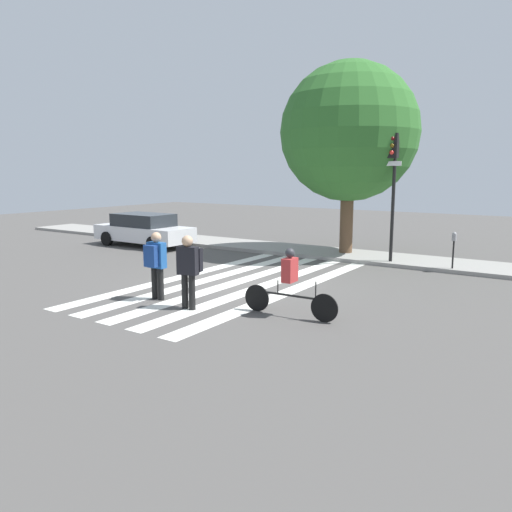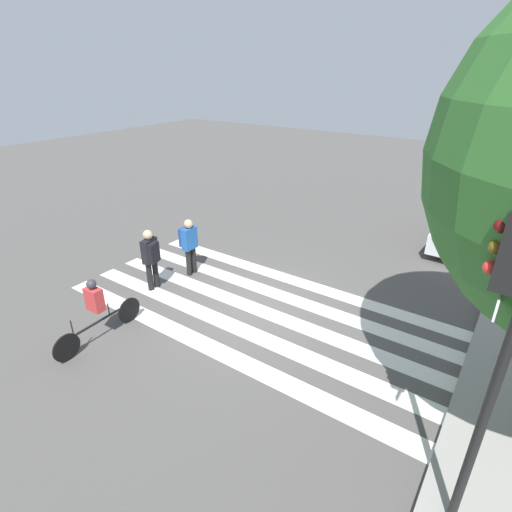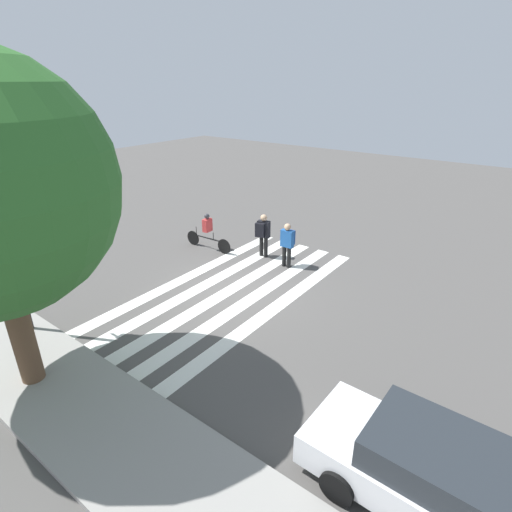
{
  "view_description": "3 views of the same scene",
  "coord_description": "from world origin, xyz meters",
  "px_view_note": "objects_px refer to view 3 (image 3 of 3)",
  "views": [
    {
      "loc": [
        8.68,
        -11.93,
        3.3
      ],
      "look_at": [
        1.04,
        -0.42,
        0.97
      ],
      "focal_mm": 35.0,
      "sensor_mm": 36.0,
      "label": 1
    },
    {
      "loc": [
        7.36,
        5.19,
        5.87
      ],
      "look_at": [
        -1.04,
        -0.67,
        0.95
      ],
      "focal_mm": 28.0,
      "sensor_mm": 36.0,
      "label": 2
    },
    {
      "loc": [
        -8.09,
        9.31,
        6.73
      ],
      "look_at": [
        -0.89,
        -0.26,
        1.42
      ],
      "focal_mm": 28.0,
      "sensor_mm": 36.0,
      "label": 3
    }
  ],
  "objects_px": {
    "pedestrian_adult_blue_shirt": "(288,242)",
    "cyclist_mid_street": "(208,230)",
    "traffic_light": "(9,221)",
    "car_parked_dark_suv": "(447,481)",
    "pedestrian_adult_tall_backpack": "(263,232)"
  },
  "relations": [
    {
      "from": "pedestrian_adult_blue_shirt",
      "to": "cyclist_mid_street",
      "type": "height_order",
      "value": "pedestrian_adult_blue_shirt"
    },
    {
      "from": "traffic_light",
      "to": "cyclist_mid_street",
      "type": "height_order",
      "value": "traffic_light"
    },
    {
      "from": "pedestrian_adult_blue_shirt",
      "to": "car_parked_dark_suv",
      "type": "distance_m",
      "value": 9.96
    },
    {
      "from": "pedestrian_adult_blue_shirt",
      "to": "car_parked_dark_suv",
      "type": "height_order",
      "value": "pedestrian_adult_blue_shirt"
    },
    {
      "from": "pedestrian_adult_blue_shirt",
      "to": "pedestrian_adult_tall_backpack",
      "type": "height_order",
      "value": "pedestrian_adult_tall_backpack"
    },
    {
      "from": "pedestrian_adult_tall_backpack",
      "to": "car_parked_dark_suv",
      "type": "distance_m",
      "value": 11.09
    },
    {
      "from": "traffic_light",
      "to": "pedestrian_adult_tall_backpack",
      "type": "xyz_separation_m",
      "value": [
        -2.15,
        -8.3,
        -2.31
      ]
    },
    {
      "from": "pedestrian_adult_blue_shirt",
      "to": "cyclist_mid_street",
      "type": "bearing_deg",
      "value": 7.07
    },
    {
      "from": "traffic_light",
      "to": "cyclist_mid_street",
      "type": "bearing_deg",
      "value": -88.49
    },
    {
      "from": "pedestrian_adult_blue_shirt",
      "to": "traffic_light",
      "type": "bearing_deg",
      "value": 64.91
    },
    {
      "from": "traffic_light",
      "to": "pedestrian_adult_blue_shirt",
      "type": "height_order",
      "value": "traffic_light"
    },
    {
      "from": "pedestrian_adult_blue_shirt",
      "to": "cyclist_mid_street",
      "type": "distance_m",
      "value": 3.71
    },
    {
      "from": "traffic_light",
      "to": "pedestrian_adult_tall_backpack",
      "type": "height_order",
      "value": "traffic_light"
    },
    {
      "from": "pedestrian_adult_blue_shirt",
      "to": "pedestrian_adult_tall_backpack",
      "type": "relative_size",
      "value": 0.98
    },
    {
      "from": "pedestrian_adult_tall_backpack",
      "to": "cyclist_mid_street",
      "type": "bearing_deg",
      "value": -174.72
    }
  ]
}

